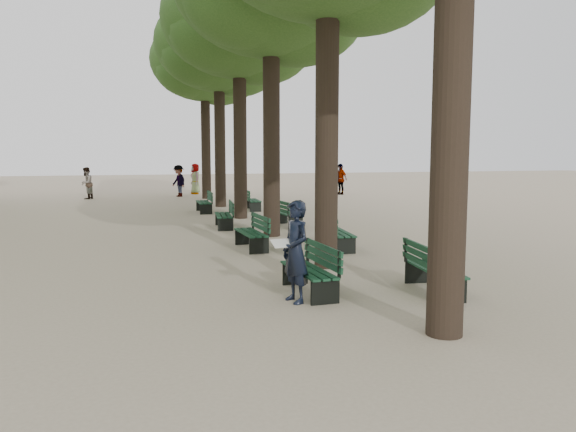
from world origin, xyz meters
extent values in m
plane|color=tan|center=(0.00, 0.00, 0.00)|extent=(120.00, 120.00, 0.00)
cylinder|color=#33261C|center=(1.50, -2.00, 3.75)|extent=(0.52, 0.52, 7.50)
cylinder|color=#33261C|center=(1.50, 3.00, 3.75)|extent=(0.52, 0.52, 7.50)
cylinder|color=#33261C|center=(1.50, 8.00, 3.75)|extent=(0.52, 0.52, 7.50)
cylinder|color=#33261C|center=(1.50, 13.00, 3.75)|extent=(0.52, 0.52, 7.50)
ellipsoid|color=#284F1B|center=(1.50, 13.00, 7.70)|extent=(6.00, 6.00, 4.50)
cylinder|color=#33261C|center=(1.50, 18.00, 3.75)|extent=(0.52, 0.52, 7.50)
ellipsoid|color=#284F1B|center=(1.50, 18.00, 7.70)|extent=(6.00, 6.00, 4.50)
cylinder|color=#33261C|center=(1.50, 23.00, 3.75)|extent=(0.52, 0.52, 7.50)
ellipsoid|color=#284F1B|center=(1.50, 23.00, 7.70)|extent=(6.00, 6.00, 4.50)
cube|color=black|center=(0.35, 0.77, 0.23)|extent=(0.60, 1.82, 0.45)
cube|color=black|center=(0.35, 0.77, 0.45)|extent=(0.62, 1.82, 0.04)
cube|color=black|center=(0.63, 0.78, 0.72)|extent=(0.12, 1.80, 0.40)
cube|color=black|center=(0.35, 5.82, 0.23)|extent=(0.61, 1.82, 0.45)
cube|color=black|center=(0.35, 5.82, 0.45)|extent=(0.63, 1.82, 0.04)
cube|color=black|center=(0.63, 5.83, 0.72)|extent=(0.13, 1.80, 0.40)
cube|color=black|center=(0.35, 10.28, 0.23)|extent=(0.70, 1.84, 0.45)
cube|color=black|center=(0.35, 10.28, 0.45)|extent=(0.72, 1.84, 0.04)
cube|color=black|center=(0.63, 10.25, 0.72)|extent=(0.22, 1.80, 0.40)
cube|color=black|center=(0.35, 15.55, 0.23)|extent=(0.55, 1.81, 0.45)
cube|color=black|center=(0.35, 15.55, 0.45)|extent=(0.57, 1.81, 0.04)
cube|color=black|center=(0.63, 15.54, 0.72)|extent=(0.07, 1.80, 0.40)
cube|color=black|center=(2.65, 0.21, 0.23)|extent=(0.74, 1.85, 0.45)
cube|color=black|center=(2.65, 0.21, 0.45)|extent=(0.76, 1.85, 0.04)
cube|color=black|center=(2.37, 0.25, 0.72)|extent=(0.26, 1.79, 0.40)
cube|color=black|center=(2.65, 5.18, 0.23)|extent=(0.70, 1.84, 0.45)
cube|color=black|center=(2.65, 5.18, 0.45)|extent=(0.72, 1.85, 0.04)
cube|color=black|center=(2.37, 5.21, 0.72)|extent=(0.22, 1.79, 0.40)
cube|color=black|center=(2.65, 10.11, 0.23)|extent=(0.63, 1.83, 0.45)
cube|color=black|center=(2.65, 10.11, 0.45)|extent=(0.65, 1.83, 0.04)
cube|color=black|center=(2.37, 10.09, 0.72)|extent=(0.15, 1.80, 0.40)
cube|color=black|center=(2.65, 15.96, 0.23)|extent=(0.62, 1.83, 0.45)
cube|color=black|center=(2.65, 15.96, 0.45)|extent=(0.64, 1.83, 0.04)
cube|color=black|center=(2.37, 15.98, 0.72)|extent=(0.14, 1.80, 0.40)
imported|color=black|center=(-0.04, 0.29, 0.89)|extent=(0.52, 0.78, 1.79)
cube|color=white|center=(-0.29, 0.29, 1.05)|extent=(0.37, 0.29, 0.12)
imported|color=#262628|center=(0.11, 24.91, 0.94)|extent=(0.86, 1.25, 1.87)
imported|color=#262628|center=(9.97, 23.88, 0.96)|extent=(0.76, 1.19, 1.93)
imported|color=#262628|center=(1.32, 26.76, 0.96)|extent=(0.57, 1.00, 1.92)
imported|color=#262628|center=(-5.04, 24.50, 0.89)|extent=(0.66, 0.94, 1.79)
camera|label=1|loc=(-2.80, -8.89, 2.60)|focal=35.00mm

